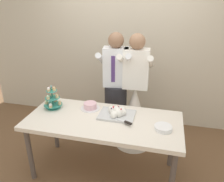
{
  "coord_description": "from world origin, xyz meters",
  "views": [
    {
      "loc": [
        0.63,
        -2.15,
        2.11
      ],
      "look_at": [
        0.07,
        0.15,
        1.07
      ],
      "focal_mm": 35.73,
      "sensor_mm": 36.0,
      "label": 1
    }
  ],
  "objects_px": {
    "round_cake": "(90,106)",
    "dessert_table": "(103,125)",
    "person_groom": "(116,96)",
    "person_bride": "(134,109)",
    "cupcake_stand": "(53,100)",
    "plate_stack": "(163,128)",
    "main_cake_tray": "(117,113)"
  },
  "relations": [
    {
      "from": "round_cake",
      "to": "person_groom",
      "type": "bearing_deg",
      "value": 66.71
    },
    {
      "from": "cupcake_stand",
      "to": "person_groom",
      "type": "xyz_separation_m",
      "value": [
        0.68,
        0.59,
        -0.14
      ]
    },
    {
      "from": "dessert_table",
      "to": "round_cake",
      "type": "height_order",
      "value": "round_cake"
    },
    {
      "from": "round_cake",
      "to": "main_cake_tray",
      "type": "bearing_deg",
      "value": -14.61
    },
    {
      "from": "round_cake",
      "to": "person_groom",
      "type": "relative_size",
      "value": 0.14
    },
    {
      "from": "person_bride",
      "to": "person_groom",
      "type": "bearing_deg",
      "value": 176.86
    },
    {
      "from": "round_cake",
      "to": "person_bride",
      "type": "distance_m",
      "value": 0.73
    },
    {
      "from": "main_cake_tray",
      "to": "person_bride",
      "type": "bearing_deg",
      "value": 77.37
    },
    {
      "from": "main_cake_tray",
      "to": "dessert_table",
      "type": "bearing_deg",
      "value": -140.76
    },
    {
      "from": "main_cake_tray",
      "to": "plate_stack",
      "type": "distance_m",
      "value": 0.57
    },
    {
      "from": "round_cake",
      "to": "person_bride",
      "type": "relative_size",
      "value": 0.14
    },
    {
      "from": "dessert_table",
      "to": "cupcake_stand",
      "type": "relative_size",
      "value": 5.9
    },
    {
      "from": "cupcake_stand",
      "to": "person_groom",
      "type": "relative_size",
      "value": 0.18
    },
    {
      "from": "person_groom",
      "to": "person_bride",
      "type": "relative_size",
      "value": 1.0
    },
    {
      "from": "dessert_table",
      "to": "round_cake",
      "type": "bearing_deg",
      "value": 137.63
    },
    {
      "from": "dessert_table",
      "to": "plate_stack",
      "type": "relative_size",
      "value": 9.2
    },
    {
      "from": "plate_stack",
      "to": "main_cake_tray",
      "type": "bearing_deg",
      "value": 162.58
    },
    {
      "from": "round_cake",
      "to": "dessert_table",
      "type": "bearing_deg",
      "value": -42.37
    },
    {
      "from": "main_cake_tray",
      "to": "round_cake",
      "type": "height_order",
      "value": "main_cake_tray"
    },
    {
      "from": "main_cake_tray",
      "to": "plate_stack",
      "type": "bearing_deg",
      "value": -17.42
    },
    {
      "from": "cupcake_stand",
      "to": "main_cake_tray",
      "type": "bearing_deg",
      "value": -0.65
    },
    {
      "from": "person_groom",
      "to": "round_cake",
      "type": "bearing_deg",
      "value": -113.29
    },
    {
      "from": "plate_stack",
      "to": "person_bride",
      "type": "height_order",
      "value": "person_bride"
    },
    {
      "from": "cupcake_stand",
      "to": "person_groom",
      "type": "bearing_deg",
      "value": 40.69
    },
    {
      "from": "person_bride",
      "to": "main_cake_tray",
      "type": "bearing_deg",
      "value": -102.63
    },
    {
      "from": "dessert_table",
      "to": "round_cake",
      "type": "xyz_separation_m",
      "value": [
        -0.23,
        0.21,
        0.11
      ]
    },
    {
      "from": "dessert_table",
      "to": "person_groom",
      "type": "height_order",
      "value": "person_groom"
    },
    {
      "from": "plate_stack",
      "to": "round_cake",
      "type": "relative_size",
      "value": 0.81
    },
    {
      "from": "plate_stack",
      "to": "person_bride",
      "type": "distance_m",
      "value": 0.88
    },
    {
      "from": "cupcake_stand",
      "to": "person_bride",
      "type": "height_order",
      "value": "person_bride"
    },
    {
      "from": "plate_stack",
      "to": "person_groom",
      "type": "relative_size",
      "value": 0.12
    },
    {
      "from": "cupcake_stand",
      "to": "plate_stack",
      "type": "bearing_deg",
      "value": -7.47
    }
  ]
}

